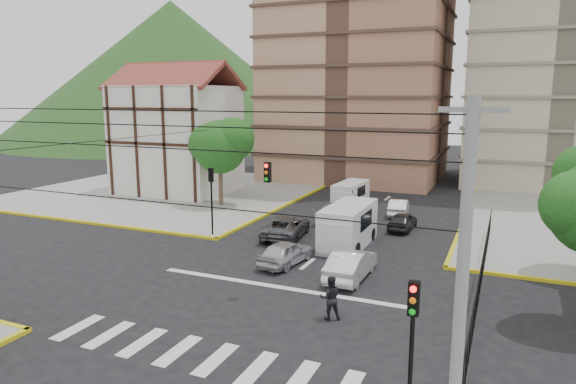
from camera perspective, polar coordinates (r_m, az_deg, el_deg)
The scene contains 21 objects.
ground at distance 24.27m, azimuth -2.17°, elevation -11.45°, with size 160.00×160.00×0.00m, color black.
sidewalk_nw at distance 50.87m, azimuth -12.91°, elevation 0.13°, with size 26.00×26.00×0.15m, color gray.
crosswalk_stripes at distance 19.54m, azimuth -10.11°, elevation -17.38°, with size 12.00×2.40×0.01m, color silver.
stop_line at distance 25.28m, azimuth -0.98°, elevation -10.51°, with size 13.00×0.40×0.01m, color silver.
tudor_building at distance 49.62m, azimuth -12.22°, elevation 5.94°, with size 10.80×8.05×12.23m.
distant_hill at distance 111.18m, azimuth -12.65°, elevation 12.92°, with size 70.00×70.00×28.00m, color #214B19.
park_fence at distance 26.42m, azimuth 20.60°, elevation -10.28°, with size 0.10×22.50×1.66m, color black, non-canonical shape.
tree_tudor at distance 42.42m, azimuth -7.48°, elevation 5.28°, with size 5.39×4.40×7.43m.
traffic_light_se at distance 13.99m, azimuth 13.62°, elevation -15.16°, with size 0.28×0.22×4.40m.
traffic_light_nw at distance 33.64m, azimuth -8.51°, elevation 0.23°, with size 0.28×0.22×4.40m.
traffic_light_hanging at distance 20.92m, azimuth -4.68°, elevation 1.74°, with size 18.00×9.12×0.92m.
utility_pole_se at distance 12.12m, azimuth 18.67°, elevation -11.06°, with size 1.40×0.28×9.00m.
van_right_lane at distance 31.55m, azimuth 6.56°, elevation -3.90°, with size 2.36×5.69×2.55m.
van_left_lane at distance 42.68m, azimuth 6.87°, elevation -0.39°, with size 2.08×4.70×2.07m.
car_silver_front_left at distance 28.29m, azimuth -0.30°, elevation -6.73°, with size 1.60×3.97×1.35m, color #BAB9BF.
car_white_front_right at distance 26.39m, azimuth 7.01°, elevation -7.96°, with size 1.58×4.52×1.49m, color white.
car_grey_mid_left at distance 33.56m, azimuth -0.23°, elevation -3.87°, with size 2.36×5.12×1.42m, color #53565A.
car_silver_rear_left at distance 37.96m, azimuth 5.53°, elevation -2.21°, with size 1.98×4.87×1.41m, color #A3A3A8.
car_darkgrey_mid_right at distance 36.29m, azimuth 12.61°, elevation -3.16°, with size 1.47×3.67×1.25m, color #262628.
car_white_rear_right at distance 40.59m, azimuth 12.21°, elevation -1.66°, with size 1.36×3.90×1.28m, color white.
pedestrian_crosswalk at distance 21.67m, azimuth 4.71°, elevation -11.62°, with size 0.90×0.70×1.86m, color black.
Camera 1 is at (9.71, -20.28, 9.14)m, focal length 32.00 mm.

